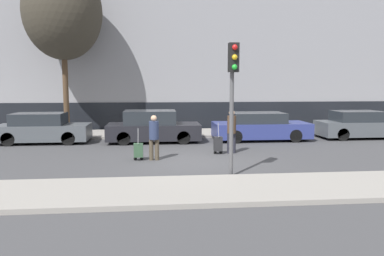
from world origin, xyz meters
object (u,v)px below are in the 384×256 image
parked_car_2 (260,127)px  trolley_left (138,150)px  bare_tree_near_crossing (63,12)px  traffic_light (233,83)px  parked_car_3 (359,125)px  parked_car_1 (153,127)px  parked_car_0 (42,129)px  pedestrian_left (154,135)px  trolley_right (218,144)px  pedestrian_right (232,129)px

parked_car_2 → trolley_left: (-5.57, -4.22, -0.27)m
parked_car_2 → bare_tree_near_crossing: (-9.56, 2.63, 5.63)m
traffic_light → parked_car_3: bearing=42.0°
parked_car_3 → traffic_light: traffic_light is taller
parked_car_3 → parked_car_1: bearing=-178.7°
parked_car_3 → traffic_light: 10.77m
parked_car_0 → trolley_left: bearing=-43.9°
bare_tree_near_crossing → trolley_left: bearing=-59.8°
parked_car_3 → pedestrian_left: size_ratio=2.55×
pedestrian_left → parked_car_1: bearing=92.6°
pedestrian_left → bare_tree_near_crossing: size_ratio=0.19×
parked_car_0 → parked_car_3: parked_car_0 is taller
parked_car_0 → parked_car_2: size_ratio=0.91×
trolley_right → pedestrian_right: bearing=10.1°
parked_car_2 → parked_car_3: size_ratio=1.11×
trolley_right → traffic_light: traffic_light is taller
parked_car_2 → pedestrian_left: (-5.02, -4.24, 0.27)m
trolley_left → pedestrian_left: bearing=-1.6°
trolley_right → bare_tree_near_crossing: bearing=139.6°
traffic_light → trolley_left: bearing=136.0°
parked_car_2 → parked_car_3: parked_car_3 is taller
pedestrian_left → trolley_left: 0.77m
pedestrian_left → parked_car_3: bearing=25.3°
parked_car_3 → trolley_right: 8.40m
pedestrian_left → pedestrian_right: size_ratio=0.95×
parked_car_0 → parked_car_2: parked_car_0 is taller
parked_car_1 → parked_car_3: bearing=1.3°
parked_car_0 → parked_car_3: (15.14, 0.05, -0.01)m
parked_car_1 → trolley_left: bearing=-96.6°
trolley_left → pedestrian_right: bearing=15.9°
parked_car_0 → bare_tree_near_crossing: bearing=78.2°
parked_car_0 → parked_car_1: parked_car_1 is taller
parked_car_3 → trolley_left: 11.51m
parked_car_2 → pedestrian_right: bearing=-122.4°
parked_car_0 → pedestrian_right: size_ratio=2.43×
traffic_light → bare_tree_near_crossing: 12.22m
trolley_left → pedestrian_right: size_ratio=0.68×
parked_car_1 → bare_tree_near_crossing: 7.64m
parked_car_0 → pedestrian_left: 6.68m
parked_car_2 → bare_tree_near_crossing: bare_tree_near_crossing is taller
parked_car_2 → pedestrian_right: size_ratio=2.68×
parked_car_3 → pedestrian_left: pedestrian_left is taller
parked_car_1 → traffic_light: (2.30, -6.85, 2.04)m
parked_car_0 → trolley_right: (7.50, -3.43, -0.25)m
pedestrian_left → pedestrian_right: 3.15m
trolley_right → parked_car_2: bearing=52.1°
parked_car_0 → trolley_left: size_ratio=3.58×
trolley_left → parked_car_3: bearing=22.4°
trolley_left → trolley_right: trolley_right is taller
parked_car_1 → parked_car_3: size_ratio=1.05×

